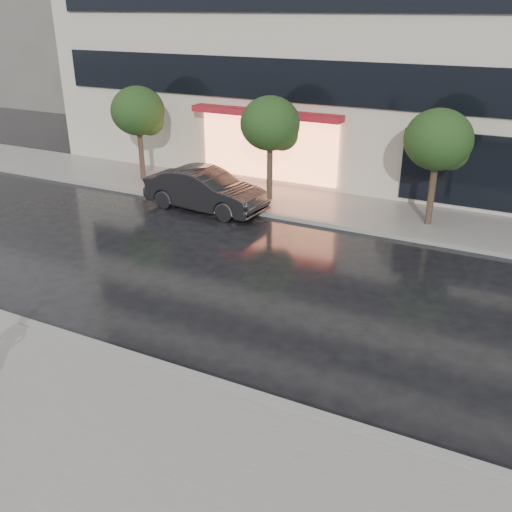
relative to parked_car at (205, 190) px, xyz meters
The scene contains 10 objects.
ground 9.38m from the parked_car, 59.87° to the right, with size 120.00×120.00×0.00m, color black.
sidewalk_near 12.29m from the parked_car, 67.51° to the right, with size 60.00×4.50×0.12m, color slate.
sidewalk_far 5.22m from the parked_car, 24.74° to the left, with size 60.00×3.50×0.12m, color slate.
curb_near 10.25m from the parked_car, 62.68° to the right, with size 60.00×0.25×0.14m, color gray.
curb_far 4.76m from the parked_car, ahead, with size 60.00×0.25×0.14m, color gray.
bg_building_left 29.86m from the parked_car, 142.45° to the left, with size 14.00×10.00×12.00m, color #59544F.
tree_far_west 5.14m from the parked_car, 155.40° to the left, with size 2.20×2.20×3.99m.
tree_mid_west 3.39m from the parked_car, 47.93° to the left, with size 2.20×2.20×3.99m.
tree_mid_east 8.28m from the parked_car, 14.07° to the left, with size 2.20×2.20×3.99m.
parked_car is the anchor object (origin of this frame).
Camera 1 is at (6.03, -8.93, 6.95)m, focal length 40.00 mm.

